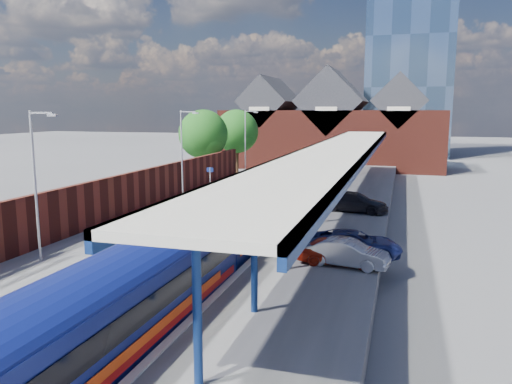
% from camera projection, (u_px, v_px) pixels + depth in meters
% --- Properties ---
extents(ground, '(240.00, 240.00, 0.00)m').
position_uv_depth(ground, '(287.00, 201.00, 44.71)').
color(ground, '#5B5B5E').
rests_on(ground, ground).
extents(ballast_bed, '(6.00, 76.00, 0.06)m').
position_uv_depth(ballast_bed, '(256.00, 224.00, 35.24)').
color(ballast_bed, '#473D33').
rests_on(ballast_bed, ground).
extents(rails, '(4.51, 76.00, 0.14)m').
position_uv_depth(rails, '(256.00, 223.00, 35.23)').
color(rails, slate).
rests_on(rails, ground).
extents(left_platform, '(5.00, 76.00, 1.00)m').
position_uv_depth(left_platform, '(184.00, 213.00, 36.71)').
color(left_platform, '#565659').
rests_on(left_platform, ground).
extents(right_platform, '(6.00, 76.00, 1.00)m').
position_uv_depth(right_platform, '(341.00, 223.00, 33.49)').
color(right_platform, '#565659').
rests_on(right_platform, ground).
extents(coping_left, '(0.30, 76.00, 0.05)m').
position_uv_depth(coping_left, '(214.00, 208.00, 35.96)').
color(coping_left, silver).
rests_on(coping_left, left_platform).
extents(coping_right, '(0.30, 76.00, 0.05)m').
position_uv_depth(coping_right, '(300.00, 213.00, 34.20)').
color(coping_right, silver).
rests_on(coping_right, right_platform).
extents(yellow_line, '(0.14, 76.00, 0.01)m').
position_uv_depth(yellow_line, '(206.00, 208.00, 36.13)').
color(yellow_line, yellow).
rests_on(yellow_line, left_platform).
extents(train, '(2.96, 65.93, 3.45)m').
position_uv_depth(train, '(288.00, 188.00, 38.00)').
color(train, '#0C1659').
rests_on(train, ground).
extents(canopy, '(4.50, 52.00, 4.48)m').
position_uv_depth(canopy, '(339.00, 150.00, 34.70)').
color(canopy, navy).
rests_on(canopy, right_platform).
extents(lamp_post_b, '(1.48, 0.18, 7.00)m').
position_uv_depth(lamp_post_b, '(37.00, 177.00, 22.97)').
color(lamp_post_b, '#A5A8AA').
rests_on(lamp_post_b, left_platform).
extents(lamp_post_c, '(1.48, 0.18, 7.00)m').
position_uv_depth(lamp_post_c, '(183.00, 150.00, 38.11)').
color(lamp_post_c, '#A5A8AA').
rests_on(lamp_post_c, left_platform).
extents(lamp_post_d, '(1.48, 0.18, 7.00)m').
position_uv_depth(lamp_post_d, '(246.00, 139.00, 53.25)').
color(lamp_post_d, '#A5A8AA').
rests_on(lamp_post_d, left_platform).
extents(platform_sign, '(0.55, 0.08, 2.50)m').
position_uv_depth(platform_sign, '(210.00, 177.00, 40.00)').
color(platform_sign, '#A5A8AA').
rests_on(platform_sign, left_platform).
extents(brick_wall, '(0.35, 50.00, 3.86)m').
position_uv_depth(brick_wall, '(101.00, 201.00, 31.00)').
color(brick_wall, '#581F17').
rests_on(brick_wall, left_platform).
extents(station_building, '(30.00, 12.12, 13.78)m').
position_uv_depth(station_building, '(332.00, 129.00, 70.31)').
color(station_building, '#581F17').
rests_on(station_building, ground).
extents(glass_tower, '(14.20, 14.20, 40.30)m').
position_uv_depth(glass_tower, '(410.00, 39.00, 85.93)').
color(glass_tower, '#445C75').
rests_on(glass_tower, ground).
extents(tree_near, '(5.20, 5.20, 8.10)m').
position_uv_depth(tree_near, '(204.00, 136.00, 52.33)').
color(tree_near, '#382314').
rests_on(tree_near, ground).
extents(tree_far, '(5.20, 5.20, 8.10)m').
position_uv_depth(tree_far, '(238.00, 133.00, 59.61)').
color(tree_far, '#382314').
rests_on(tree_far, ground).
extents(parked_car_red, '(3.67, 1.56, 1.24)m').
position_uv_depth(parked_car_red, '(337.00, 251.00, 22.97)').
color(parked_car_red, '#9C1C0D').
rests_on(parked_car_red, right_platform).
extents(parked_car_silver, '(3.90, 1.88, 1.23)m').
position_uv_depth(parked_car_silver, '(347.00, 253.00, 22.62)').
color(parked_car_silver, '#ACACB1').
rests_on(parked_car_silver, right_platform).
extents(parked_car_dark, '(4.93, 2.74, 1.35)m').
position_uv_depth(parked_car_dark, '(355.00, 202.00, 34.83)').
color(parked_car_dark, black).
rests_on(parked_car_dark, right_platform).
extents(parked_car_blue, '(4.74, 2.49, 1.27)m').
position_uv_depth(parked_car_blue, '(354.00, 244.00, 24.10)').
color(parked_car_blue, navy).
rests_on(parked_car_blue, right_platform).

